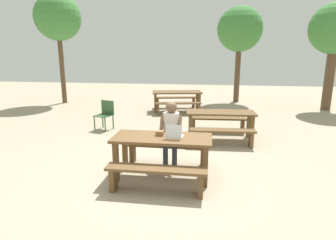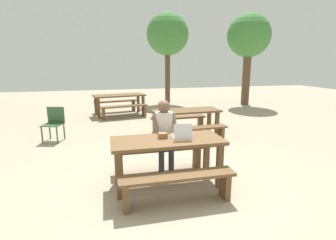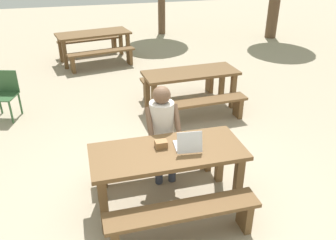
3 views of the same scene
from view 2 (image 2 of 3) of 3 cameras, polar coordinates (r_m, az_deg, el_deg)
The scene contains 16 objects.
ground_plane at distance 4.42m, azimuth -0.12°, elevation -13.78°, with size 30.00×30.00×0.00m, color tan.
picnic_table_front at distance 4.17m, azimuth -0.13°, elevation -5.83°, with size 1.76×0.75×0.77m.
bench_near at distance 3.74m, azimuth 2.11°, elevation -13.35°, with size 1.64×0.30×0.44m.
bench_far at distance 4.84m, azimuth -1.82°, elevation -7.17°, with size 1.64×0.30×0.44m.
laptop at distance 4.14m, azimuth 3.04°, elevation -3.26°, with size 0.31×0.33×0.26m.
small_pouch at distance 4.19m, azimuth -1.15°, elevation -3.37°, with size 0.14×0.11×0.08m.
person_seated at distance 4.70m, azimuth -0.78°, elevation -2.20°, with size 0.43×0.42×1.30m.
plastic_chair at distance 7.18m, azimuth -23.52°, elevation -0.56°, with size 0.55×0.55×0.84m.
picnic_table_mid at distance 9.92m, azimuth -10.53°, elevation 4.78°, with size 1.96×1.13×0.76m.
bench_mid_south at distance 9.35m, azimuth -9.47°, elevation 2.41°, with size 1.69×0.61×0.44m.
bench_mid_north at distance 10.59m, azimuth -11.32°, elevation 3.54°, with size 1.69×0.61×0.44m.
picnic_table_rear at distance 6.86m, azimuth 3.98°, elevation 1.19°, with size 1.78×0.77×0.73m.
bench_rear_south at distance 6.35m, azimuth 5.95°, elevation -2.49°, with size 1.59×0.38×0.42m.
bench_rear_north at distance 7.50m, azimuth 2.25°, elevation -0.07°, with size 1.59×0.38×0.42m.
tree_left at distance 12.63m, azimuth 17.13°, elevation 16.81°, with size 1.90×1.90×4.02m.
tree_right at distance 12.74m, azimuth -0.10°, elevation 17.99°, with size 1.95×1.95×4.16m.
Camera 2 is at (-0.92, -3.85, 1.97)m, focal length 28.08 mm.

